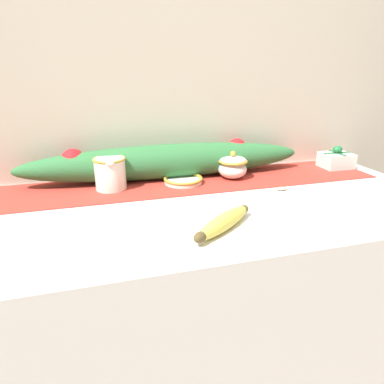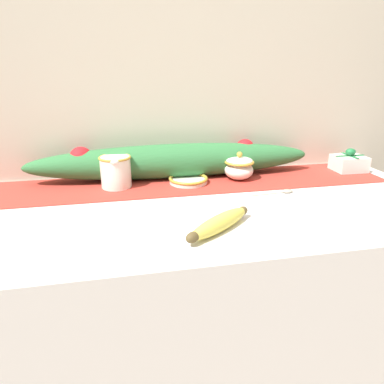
{
  "view_description": "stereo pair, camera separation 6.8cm",
  "coord_description": "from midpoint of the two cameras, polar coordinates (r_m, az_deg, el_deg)",
  "views": [
    {
      "loc": [
        -0.24,
        -0.88,
        1.26
      ],
      "look_at": [
        0.0,
        -0.03,
        0.94
      ],
      "focal_mm": 32.0,
      "sensor_mm": 36.0,
      "label": 1
    },
    {
      "loc": [
        -0.17,
        -0.9,
        1.26
      ],
      "look_at": [
        0.0,
        -0.03,
        0.94
      ],
      "focal_mm": 32.0,
      "sensor_mm": 36.0,
      "label": 2
    }
  ],
  "objects": [
    {
      "name": "poinsettia_garland",
      "position": [
        1.21,
        -1.57,
        5.27
      ],
      "size": [
        1.01,
        0.13,
        0.12
      ],
      "color": "#2D6B38",
      "rests_on": "countertop"
    },
    {
      "name": "gift_box",
      "position": [
        1.44,
        25.94,
        4.42
      ],
      "size": [
        0.12,
        0.1,
        0.09
      ],
      "rotation": [
        0.0,
        0.0,
        -0.02
      ],
      "color": "silver",
      "rests_on": "countertop"
    },
    {
      "name": "cream_pitcher",
      "position": [
        1.13,
        -10.92,
        3.54
      ],
      "size": [
        0.1,
        0.12,
        0.11
      ],
      "color": "white",
      "rests_on": "countertop"
    },
    {
      "name": "countertop",
      "position": [
        1.22,
        1.17,
        -21.85
      ],
      "size": [
        1.57,
        0.67,
        0.89
      ],
      "primitive_type": "cube",
      "color": "silver",
      "rests_on": "ground_plane"
    },
    {
      "name": "sugar_bowl",
      "position": [
        1.21,
        9.45,
        4.06
      ],
      "size": [
        0.1,
        0.1,
        0.1
      ],
      "color": "white",
      "rests_on": "countertop"
    },
    {
      "name": "banana",
      "position": [
        0.83,
        6.96,
        -5.21
      ],
      "size": [
        0.2,
        0.16,
        0.04
      ],
      "rotation": [
        0.0,
        0.0,
        0.65
      ],
      "color": "#DBCC4C",
      "rests_on": "countertop"
    },
    {
      "name": "table_runner",
      "position": [
        1.16,
        -0.76,
        1.45
      ],
      "size": [
        1.45,
        0.26,
        0.0
      ],
      "primitive_type": "cube",
      "color": "#B23328",
      "rests_on": "countertop"
    },
    {
      "name": "small_dish",
      "position": [
        1.16,
        1.07,
        2.03
      ],
      "size": [
        0.13,
        0.13,
        0.02
      ],
      "color": "white",
      "rests_on": "countertop"
    },
    {
      "name": "back_wall",
      "position": [
        1.26,
        -2.25,
        17.13
      ],
      "size": [
        2.37,
        0.04,
        2.4
      ],
      "primitive_type": "cube",
      "color": "#B7AD99",
      "rests_on": "ground_plane"
    },
    {
      "name": "spoon",
      "position": [
        1.12,
        16.85,
        0.08
      ],
      "size": [
        0.15,
        0.03,
        0.01
      ],
      "rotation": [
        0.0,
        0.0,
        0.08
      ],
      "color": "#A89E89",
      "rests_on": "countertop"
    }
  ]
}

